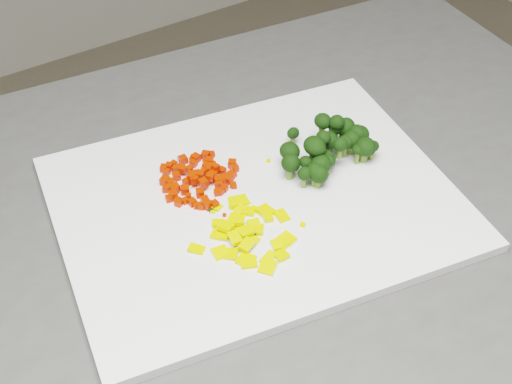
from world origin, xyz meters
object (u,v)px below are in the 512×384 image
carrot_pile (199,172)px  broccoli_pile (324,140)px  cutting_board (256,202)px  pepper_pile (245,231)px

carrot_pile → broccoli_pile: 0.15m
cutting_board → broccoli_pile: bearing=8.6°
carrot_pile → broccoli_pile: broccoli_pile is taller
carrot_pile → cutting_board: bearing=-57.6°
pepper_pile → broccoli_pile: 0.16m
cutting_board → pepper_pile: (-0.04, -0.04, 0.01)m
pepper_pile → cutting_board: bearing=45.1°
carrot_pile → pepper_pile: 0.10m
carrot_pile → pepper_pile: carrot_pile is taller
cutting_board → broccoli_pile: (0.11, 0.02, 0.03)m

